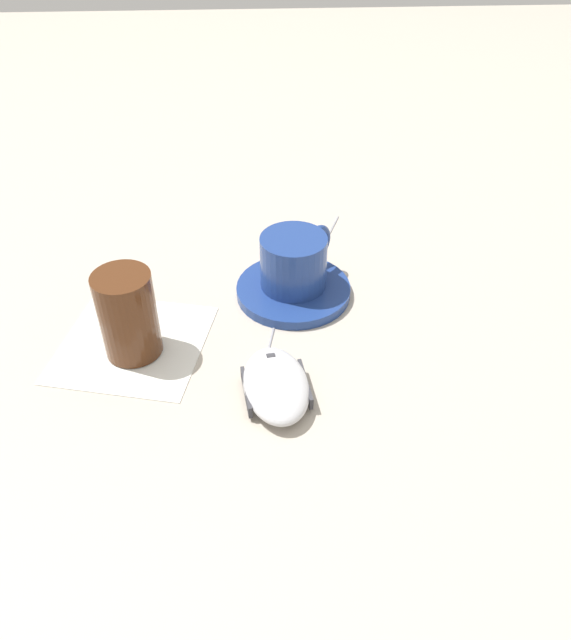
% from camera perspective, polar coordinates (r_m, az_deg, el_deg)
% --- Properties ---
extents(ground_plane, '(3.00, 3.00, 0.00)m').
position_cam_1_polar(ground_plane, '(0.73, -8.16, -1.34)').
color(ground_plane, '#B2A899').
extents(saucer, '(0.14, 0.14, 0.01)m').
position_cam_1_polar(saucer, '(0.78, 0.72, 2.75)').
color(saucer, navy).
rests_on(saucer, ground).
extents(coffee_cup, '(0.10, 0.09, 0.07)m').
position_cam_1_polar(coffee_cup, '(0.76, 0.85, 5.44)').
color(coffee_cup, navy).
rests_on(coffee_cup, saucer).
extents(computer_mouse, '(0.12, 0.08, 0.03)m').
position_cam_1_polar(computer_mouse, '(0.64, -0.88, -5.95)').
color(computer_mouse, silver).
rests_on(computer_mouse, ground).
extents(mouse_cable, '(0.30, 0.12, 0.00)m').
position_cam_1_polar(mouse_cable, '(0.82, 1.62, 4.11)').
color(mouse_cable, gray).
rests_on(mouse_cable, ground).
extents(napkin_under_glass, '(0.19, 0.19, 0.00)m').
position_cam_1_polar(napkin_under_glass, '(0.73, -13.78, -2.09)').
color(napkin_under_glass, silver).
rests_on(napkin_under_glass, ground).
extents(drinking_glass, '(0.06, 0.06, 0.10)m').
position_cam_1_polar(drinking_glass, '(0.69, -14.22, 0.48)').
color(drinking_glass, '#4C2814').
rests_on(drinking_glass, napkin_under_glass).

